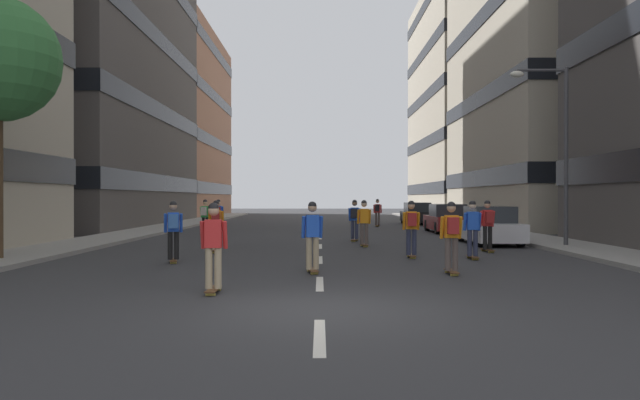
{
  "coord_description": "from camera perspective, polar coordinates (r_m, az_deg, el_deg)",
  "views": [
    {
      "loc": [
        0.01,
        -10.16,
        1.88
      ],
      "look_at": [
        0.0,
        26.95,
        1.72
      ],
      "focal_mm": 33.98,
      "sensor_mm": 36.0,
      "label": 1
    }
  ],
  "objects": [
    {
      "name": "ground_plane",
      "position": [
        32.94,
        -0.0,
        -3.02
      ],
      "size": [
        136.39,
        136.39,
        0.0
      ],
      "primitive_type": "plane",
      "color": "#333335"
    },
    {
      "name": "sidewalk_left",
      "position": [
        36.96,
        -14.55,
        -2.56
      ],
      "size": [
        2.58,
        62.51,
        0.14
      ],
      "primitive_type": "cube",
      "color": "gray",
      "rests_on": "ground_plane"
    },
    {
      "name": "sidewalk_right",
      "position": [
        36.96,
        14.55,
        -2.56
      ],
      "size": [
        2.58,
        62.51,
        0.14
      ],
      "primitive_type": "cube",
      "color": "gray",
      "rests_on": "ground_plane"
    },
    {
      "name": "lane_markings",
      "position": [
        33.21,
        -0.0,
        -2.99
      ],
      "size": [
        0.16,
        52.2,
        0.01
      ],
      "color": "silver",
      "rests_on": "ground_plane"
    },
    {
      "name": "building_left_far",
      "position": [
        64.97,
        -16.48,
        6.81
      ],
      "size": [
        15.6,
        20.29,
        18.45
      ],
      "color": "#9E6B51",
      "rests_on": "ground_plane"
    },
    {
      "name": "building_right_far",
      "position": [
        65.26,
        16.49,
        8.78
      ],
      "size": [
        15.6,
        21.42,
        22.96
      ],
      "color": "#B2A893",
      "rests_on": "ground_plane"
    },
    {
      "name": "parked_car_near",
      "position": [
        25.22,
        15.63,
        -2.44
      ],
      "size": [
        1.82,
        4.4,
        1.52
      ],
      "color": "silver",
      "rests_on": "ground_plane"
    },
    {
      "name": "parked_car_mid",
      "position": [
        32.98,
        11.88,
        -1.81
      ],
      "size": [
        1.82,
        4.4,
        1.52
      ],
      "color": "maroon",
      "rests_on": "ground_plane"
    },
    {
      "name": "parked_car_far",
      "position": [
        42.82,
        9.13,
        -1.33
      ],
      "size": [
        1.82,
        4.4,
        1.52
      ],
      "color": "black",
      "rests_on": "ground_plane"
    },
    {
      "name": "streetlamp_right",
      "position": [
        23.88,
        21.35,
        5.66
      ],
      "size": [
        2.13,
        0.3,
        6.5
      ],
      "color": "#3F3F44",
      "rests_on": "sidewalk_right"
    },
    {
      "name": "skater_0",
      "position": [
        18.99,
        8.61,
        -2.36
      ],
      "size": [
        0.54,
        0.9,
        1.78
      ],
      "color": "brown",
      "rests_on": "ground_plane"
    },
    {
      "name": "skater_1",
      "position": [
        31.55,
        -9.55,
        -1.32
      ],
      "size": [
        0.54,
        0.91,
        1.78
      ],
      "color": "brown",
      "rests_on": "ground_plane"
    },
    {
      "name": "skater_2",
      "position": [
        15.08,
        12.3,
        -3.05
      ],
      "size": [
        0.53,
        0.9,
        1.78
      ],
      "color": "brown",
      "rests_on": "ground_plane"
    },
    {
      "name": "skater_3",
      "position": [
        18.95,
        14.17,
        -2.46
      ],
      "size": [
        0.53,
        0.9,
        1.78
      ],
      "color": "brown",
      "rests_on": "ground_plane"
    },
    {
      "name": "skater_4",
      "position": [
        20.88,
        -9.77,
        -2.13
      ],
      "size": [
        0.55,
        0.91,
        1.78
      ],
      "color": "brown",
      "rests_on": "ground_plane"
    },
    {
      "name": "skater_5",
      "position": [
        15.04,
        -0.71,
        -3.16
      ],
      "size": [
        0.56,
        0.92,
        1.78
      ],
      "color": "brown",
      "rests_on": "ground_plane"
    },
    {
      "name": "skater_6",
      "position": [
        39.09,
        5.44,
        -1.02
      ],
      "size": [
        0.56,
        0.92,
        1.78
      ],
      "color": "brown",
      "rests_on": "ground_plane"
    },
    {
      "name": "skater_7",
      "position": [
        25.87,
        3.28,
        -1.67
      ],
      "size": [
        0.57,
        0.92,
        1.78
      ],
      "color": "brown",
      "rests_on": "ground_plane"
    },
    {
      "name": "skater_8",
      "position": [
        21.53,
        15.53,
        -2.06
      ],
      "size": [
        0.55,
        0.92,
        1.78
      ],
      "color": "brown",
      "rests_on": "ground_plane"
    },
    {
      "name": "skater_9",
      "position": [
        17.89,
        -13.64,
        -2.53
      ],
      "size": [
        0.57,
        0.92,
        1.78
      ],
      "color": "brown",
      "rests_on": "ground_plane"
    },
    {
      "name": "skater_10",
      "position": [
        12.05,
        -9.99,
        -4.01
      ],
      "size": [
        0.53,
        0.9,
        1.78
      ],
      "color": "brown",
      "rests_on": "ground_plane"
    },
    {
      "name": "skater_11",
      "position": [
        23.13,
        4.18,
        -1.97
      ],
      "size": [
        0.55,
        0.91,
        1.78
      ],
      "color": "brown",
      "rests_on": "ground_plane"
    },
    {
      "name": "skater_12",
      "position": [
        30.3,
        -10.78,
        -1.39
      ],
      "size": [
        0.56,
        0.92,
        1.78
      ],
      "color": "brown",
      "rests_on": "ground_plane"
    }
  ]
}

